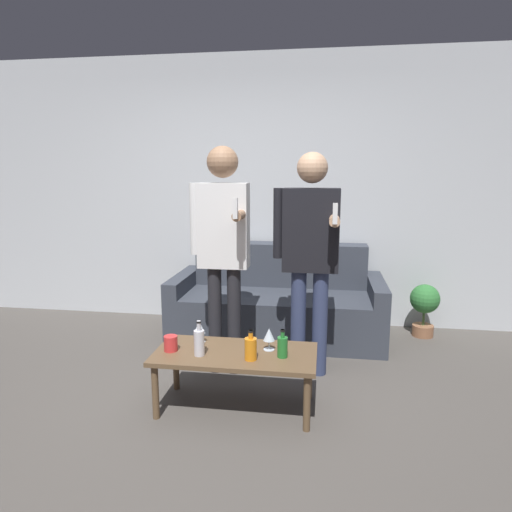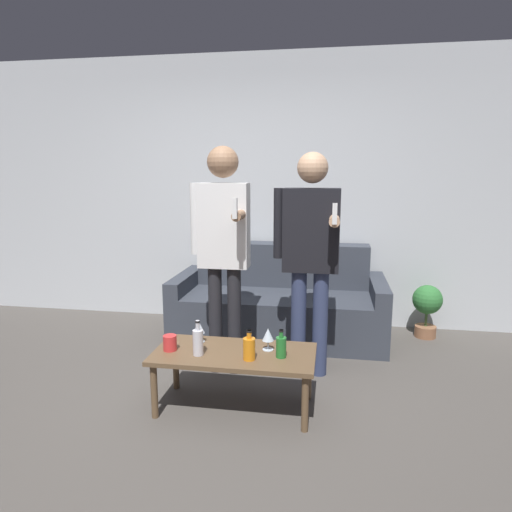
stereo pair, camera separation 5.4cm
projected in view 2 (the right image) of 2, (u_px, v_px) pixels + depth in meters
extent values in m
plane|color=#514C47|center=(197.00, 429.00, 2.80)|extent=(16.00, 16.00, 0.00)
cube|color=silver|center=(255.00, 192.00, 4.66)|extent=(8.00, 0.06, 2.70)
cube|color=#383D47|center=(277.00, 319.00, 4.21)|extent=(1.68, 0.62, 0.43)
cube|color=#383D47|center=(282.00, 285.00, 4.59)|extent=(1.68, 0.24, 0.86)
cube|color=#383D47|center=(186.00, 303.00, 4.46)|extent=(0.14, 0.86, 0.58)
cube|color=#383D47|center=(378.00, 312.00, 4.17)|extent=(0.14, 0.86, 0.58)
cube|color=brown|center=(234.00, 354.00, 2.99)|extent=(1.06, 0.51, 0.03)
cylinder|color=brown|center=(154.00, 391.00, 2.90)|extent=(0.04, 0.04, 0.36)
cylinder|color=brown|center=(305.00, 403.00, 2.75)|extent=(0.04, 0.04, 0.36)
cylinder|color=brown|center=(176.00, 364.00, 3.30)|extent=(0.04, 0.04, 0.36)
cylinder|color=brown|center=(309.00, 374.00, 3.15)|extent=(0.04, 0.04, 0.36)
cylinder|color=#23752D|center=(281.00, 347.00, 2.89)|extent=(0.07, 0.07, 0.13)
cylinder|color=#23752D|center=(281.00, 334.00, 2.87)|extent=(0.03, 0.03, 0.05)
cylinder|color=black|center=(281.00, 331.00, 2.87)|extent=(0.03, 0.03, 0.01)
cylinder|color=orange|center=(249.00, 349.00, 2.85)|extent=(0.08, 0.08, 0.14)
cylinder|color=orange|center=(249.00, 334.00, 2.84)|extent=(0.03, 0.03, 0.05)
cylinder|color=black|center=(249.00, 331.00, 2.83)|extent=(0.03, 0.03, 0.01)
cylinder|color=silver|center=(198.00, 343.00, 2.92)|extent=(0.07, 0.07, 0.17)
cylinder|color=silver|center=(198.00, 325.00, 2.90)|extent=(0.03, 0.03, 0.06)
cylinder|color=black|center=(198.00, 322.00, 2.90)|extent=(0.03, 0.03, 0.01)
cylinder|color=silver|center=(268.00, 349.00, 3.02)|extent=(0.07, 0.07, 0.01)
cylinder|color=silver|center=(268.00, 345.00, 3.01)|extent=(0.01, 0.01, 0.06)
cone|color=silver|center=(268.00, 334.00, 3.00)|extent=(0.08, 0.08, 0.08)
cylinder|color=silver|center=(199.00, 341.00, 3.16)|extent=(0.08, 0.08, 0.01)
cylinder|color=silver|center=(199.00, 337.00, 3.16)|extent=(0.01, 0.01, 0.06)
cone|color=silver|center=(199.00, 327.00, 3.14)|extent=(0.08, 0.08, 0.08)
cylinder|color=red|center=(170.00, 343.00, 3.01)|extent=(0.09, 0.09, 0.10)
cylinder|color=#232328|center=(215.00, 319.00, 3.55)|extent=(0.11, 0.11, 0.84)
cylinder|color=#232328|center=(234.00, 320.00, 3.53)|extent=(0.11, 0.11, 0.84)
cube|color=white|center=(224.00, 226.00, 3.41)|extent=(0.38, 0.17, 0.63)
sphere|color=#9E7556|center=(223.00, 162.00, 3.32)|extent=(0.23, 0.23, 0.23)
cylinder|color=white|center=(195.00, 219.00, 3.43)|extent=(0.07, 0.07, 0.54)
cylinder|color=#9E7556|center=(240.00, 215.00, 3.23)|extent=(0.07, 0.27, 0.07)
cube|color=white|center=(235.00, 208.00, 3.06)|extent=(0.03, 0.03, 0.14)
cylinder|color=navy|center=(298.00, 322.00, 3.52)|extent=(0.12, 0.12, 0.82)
cylinder|color=navy|center=(320.00, 324.00, 3.49)|extent=(0.12, 0.12, 0.82)
cube|color=black|center=(311.00, 230.00, 3.37)|extent=(0.41, 0.18, 0.62)
sphere|color=tan|center=(313.00, 168.00, 3.29)|extent=(0.23, 0.23, 0.23)
cylinder|color=black|center=(278.00, 223.00, 3.40)|extent=(0.07, 0.07, 0.52)
cylinder|color=tan|center=(334.00, 220.00, 3.20)|extent=(0.07, 0.27, 0.07)
cube|color=white|center=(335.00, 214.00, 3.02)|extent=(0.03, 0.03, 0.14)
cylinder|color=#936042|center=(425.00, 331.00, 4.35)|extent=(0.20, 0.20, 0.11)
cylinder|color=#476B38|center=(426.00, 318.00, 4.33)|extent=(0.02, 0.02, 0.16)
sphere|color=#337A38|center=(427.00, 300.00, 4.29)|extent=(0.27, 0.27, 0.27)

